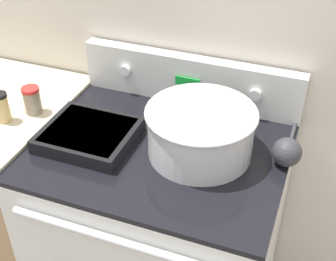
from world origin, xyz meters
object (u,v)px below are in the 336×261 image
mixing_bowl (201,130)px  spice_jar_red_cap (32,100)px  spice_jar_black_cap (2,107)px  ladle (287,151)px  casserole_dish (89,134)px

mixing_bowl → spice_jar_red_cap: size_ratio=3.49×
spice_jar_black_cap → ladle: bearing=7.8°
casserole_dish → ladle: bearing=10.6°
casserole_dish → ladle: size_ratio=0.99×
ladle → spice_jar_red_cap: bearing=-176.8°
casserole_dish → spice_jar_black_cap: 0.32m
casserole_dish → spice_jar_black_cap: (-0.32, -0.01, 0.04)m
mixing_bowl → spice_jar_black_cap: 0.67m
mixing_bowl → spice_jar_red_cap: 0.61m
casserole_dish → ladle: 0.62m
ladle → spice_jar_red_cap: 0.87m
mixing_bowl → spice_jar_black_cap: mixing_bowl is taller
spice_jar_red_cap → spice_jar_black_cap: (-0.06, -0.08, 0.00)m
casserole_dish → spice_jar_black_cap: spice_jar_black_cap is taller
spice_jar_red_cap → spice_jar_black_cap: 0.10m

